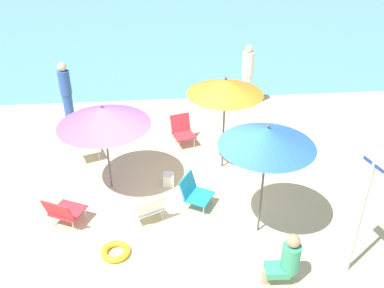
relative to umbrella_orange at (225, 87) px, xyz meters
name	(u,v)px	position (x,y,z in m)	size (l,w,h in m)	color
ground_plane	(169,212)	(-1.24, -1.46, -1.89)	(40.00, 40.00, 0.00)	#CCB789
sea_water	(157,24)	(-1.24, 11.58, -1.88)	(40.00, 16.00, 0.01)	#5693A3
umbrella_orange	(225,87)	(0.00, 0.00, 0.00)	(1.54, 1.54, 2.10)	#4C4C51
umbrella_purple	(103,116)	(-2.36, -0.54, -0.27)	(1.77, 1.77, 1.86)	#4C4C51
umbrella_blue	(267,137)	(0.33, -2.09, 0.04)	(1.56, 1.56, 2.15)	#4C4C51
beach_chair_a	(194,192)	(-0.73, -1.28, -1.56)	(0.72, 0.71, 0.62)	teal
beach_chair_b	(182,130)	(-0.80, 1.08, -1.52)	(0.61, 0.65, 0.69)	red
beach_chair_c	(63,211)	(-3.09, -1.67, -1.54)	(0.74, 0.75, 0.66)	red
beach_chair_d	(149,208)	(-1.59, -1.67, -1.57)	(0.71, 0.69, 0.61)	white
beach_chair_e	(86,144)	(-2.99, 0.69, -1.57)	(0.65, 0.72, 0.58)	white
person_a	(247,76)	(1.10, 2.97, -1.00)	(0.31, 0.31, 1.74)	silver
person_b	(66,93)	(-3.61, 2.33, -1.03)	(0.28, 0.28, 1.66)	#2D519E
person_c	(287,259)	(0.48, -3.26, -1.41)	(0.54, 0.30, 0.95)	#389970
warning_sign	(366,196)	(1.55, -3.12, -0.40)	(0.13, 0.39, 2.38)	#ADADB2
swim_ring	(116,252)	(-2.16, -2.45, -1.83)	(0.49, 0.49, 0.11)	yellow
beach_bag	(169,180)	(-1.20, -0.59, -1.76)	(0.22, 0.22, 0.26)	silver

